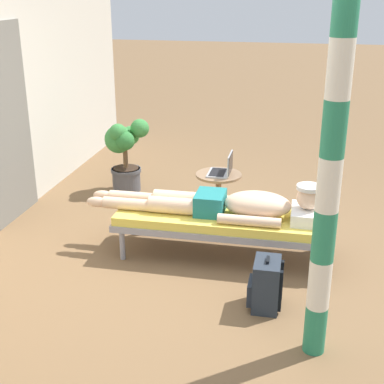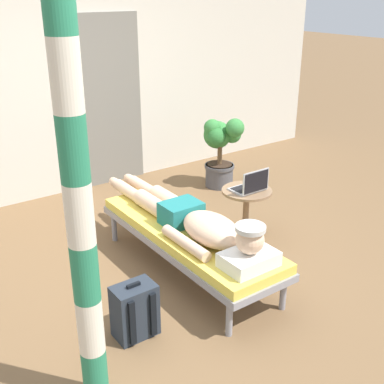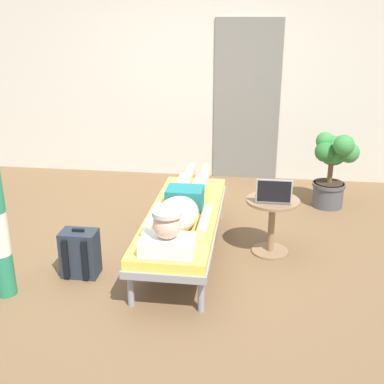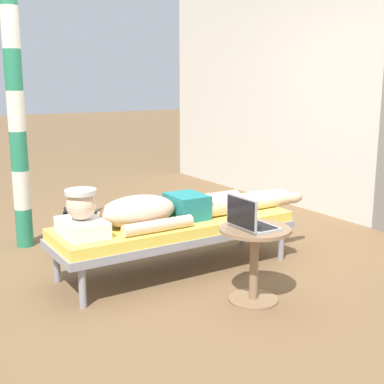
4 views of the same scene
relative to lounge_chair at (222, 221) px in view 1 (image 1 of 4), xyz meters
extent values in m
plane|color=brown|center=(-0.20, 0.11, -0.35)|extent=(40.00, 40.00, 0.00)
cube|color=slate|center=(0.47, 2.32, 0.67)|extent=(0.84, 0.03, 2.04)
cylinder|color=gray|center=(-0.27, 0.88, -0.21)|extent=(0.05, 0.05, 0.28)
cylinder|color=gray|center=(0.27, 0.88, -0.21)|extent=(0.05, 0.05, 0.28)
cylinder|color=gray|center=(-0.27, -0.88, -0.21)|extent=(0.05, 0.05, 0.28)
cylinder|color=gray|center=(0.27, -0.88, -0.21)|extent=(0.05, 0.05, 0.28)
cube|color=gray|center=(0.00, 0.00, -0.04)|extent=(0.63, 1.95, 0.06)
cube|color=#E5CC4C|center=(0.00, 0.00, 0.03)|extent=(0.61, 1.91, 0.08)
cube|color=white|center=(0.00, -0.76, 0.13)|extent=(0.40, 0.28, 0.11)
sphere|color=beige|center=(0.00, -0.76, 0.29)|extent=(0.21, 0.21, 0.21)
cylinder|color=silver|center=(0.00, -0.76, 0.38)|extent=(0.22, 0.22, 0.03)
ellipsoid|color=beige|center=(0.00, -0.32, 0.19)|extent=(0.35, 0.60, 0.23)
cylinder|color=beige|center=(-0.22, -0.27, 0.12)|extent=(0.09, 0.55, 0.09)
cylinder|color=beige|center=(0.22, -0.27, 0.12)|extent=(0.09, 0.55, 0.09)
cube|color=#1E7272|center=(0.00, 0.11, 0.17)|extent=(0.33, 0.26, 0.19)
cylinder|color=beige|center=(-0.09, 0.45, 0.15)|extent=(0.15, 0.42, 0.15)
cylinder|color=beige|center=(-0.09, 0.88, 0.13)|extent=(0.11, 0.44, 0.11)
ellipsoid|color=beige|center=(-0.09, 1.17, 0.12)|extent=(0.09, 0.20, 0.10)
cylinder|color=beige|center=(0.09, 0.45, 0.15)|extent=(0.15, 0.42, 0.15)
cylinder|color=beige|center=(0.09, 0.88, 0.13)|extent=(0.11, 0.44, 0.11)
ellipsoid|color=beige|center=(0.09, 1.17, 0.12)|extent=(0.09, 0.20, 0.10)
cylinder|color=#8C6B4C|center=(0.79, 0.16, -0.34)|extent=(0.34, 0.34, 0.02)
cylinder|color=#8C6B4C|center=(0.79, 0.16, -0.09)|extent=(0.06, 0.06, 0.48)
cylinder|color=#8C6B4C|center=(0.79, 0.16, 0.16)|extent=(0.48, 0.48, 0.02)
cube|color=#A5A8AD|center=(0.79, 0.16, 0.19)|extent=(0.31, 0.22, 0.02)
cube|color=black|center=(0.79, 0.17, 0.20)|extent=(0.27, 0.15, 0.00)
cube|color=#A5A8AD|center=(0.79, 0.04, 0.30)|extent=(0.31, 0.01, 0.21)
cube|color=black|center=(0.79, 0.03, 0.30)|extent=(0.29, 0.00, 0.19)
cube|color=#262D38|center=(-0.80, -0.48, -0.15)|extent=(0.30, 0.20, 0.40)
cube|color=#262D38|center=(-0.80, -0.36, -0.22)|extent=(0.22, 0.04, 0.18)
cube|color=black|center=(-0.88, -0.59, -0.15)|extent=(0.04, 0.02, 0.34)
cube|color=black|center=(-0.72, -0.59, -0.15)|extent=(0.04, 0.02, 0.34)
cube|color=black|center=(-0.80, -0.48, 0.07)|extent=(0.10, 0.02, 0.02)
cylinder|color=#4C4C51|center=(1.46, 1.40, -0.21)|extent=(0.34, 0.34, 0.28)
cylinder|color=#4C4C51|center=(1.46, 1.40, -0.09)|extent=(0.37, 0.37, 0.04)
cylinder|color=#332319|center=(1.46, 1.40, -0.06)|extent=(0.31, 0.31, 0.01)
cylinder|color=brown|center=(1.46, 1.40, 0.09)|extent=(0.06, 0.06, 0.31)
sphere|color=#38843D|center=(1.63, 1.38, 0.30)|extent=(0.23, 0.23, 0.23)
sphere|color=#38843D|center=(1.48, 1.48, 0.29)|extent=(0.34, 0.34, 0.34)
sphere|color=#38843D|center=(1.37, 1.45, 0.40)|extent=(0.20, 0.20, 0.20)
sphere|color=#2D7233|center=(1.37, 1.36, 0.31)|extent=(0.23, 0.23, 0.23)
sphere|color=#38843D|center=(1.54, 1.23, 0.42)|extent=(0.22, 0.22, 0.22)
cylinder|color=#267F59|center=(-1.28, -0.85, -0.17)|extent=(0.15, 0.15, 0.35)
cylinder|color=silver|center=(-1.28, -0.85, 0.18)|extent=(0.15, 0.15, 0.35)
cylinder|color=#267F59|center=(-1.28, -0.85, 0.53)|extent=(0.15, 0.15, 0.35)
cylinder|color=silver|center=(-1.28, -0.85, 0.88)|extent=(0.15, 0.15, 0.35)
cylinder|color=#267F59|center=(-1.28, -0.85, 1.23)|extent=(0.15, 0.15, 0.35)
cylinder|color=silver|center=(-1.28, -0.85, 1.58)|extent=(0.15, 0.15, 0.35)
cylinder|color=#267F59|center=(-1.28, -0.85, 1.93)|extent=(0.15, 0.15, 0.35)
camera|label=1|loc=(-4.53, -0.66, 2.04)|focal=51.00mm
camera|label=2|loc=(-2.13, -3.03, 1.96)|focal=45.87mm
camera|label=3|loc=(0.62, -3.95, 1.75)|focal=45.51mm
camera|label=4|loc=(3.39, -1.99, 1.14)|focal=48.49mm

